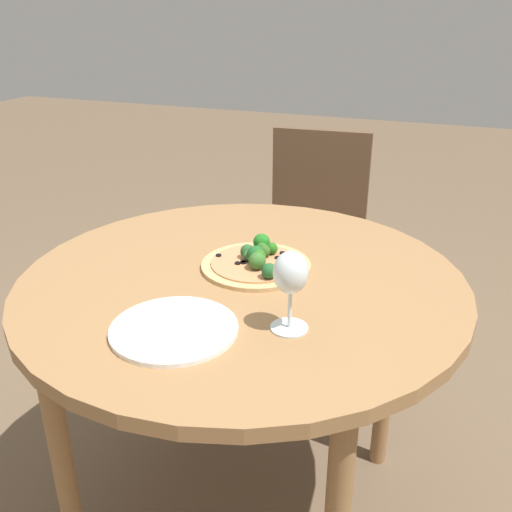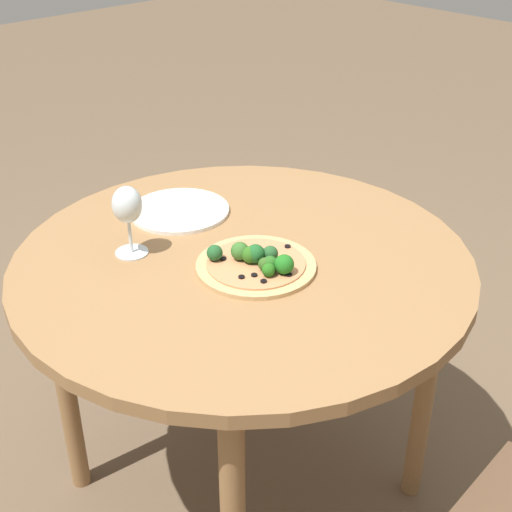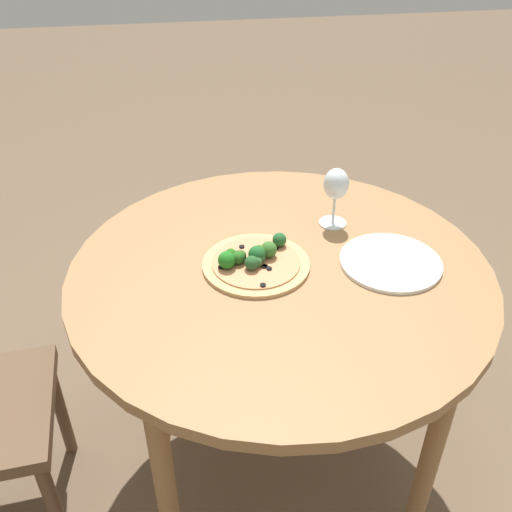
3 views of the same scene
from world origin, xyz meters
name	(u,v)px [view 3 (image 3 of 3)]	position (x,y,z in m)	size (l,w,h in m)	color
ground_plane	(275,452)	(0.00, 0.00, 0.00)	(12.00, 12.00, 0.00)	brown
dining_table	(280,291)	(0.00, 0.00, 0.67)	(1.06, 1.06, 0.75)	olive
pizza	(255,260)	(-0.01, -0.06, 0.76)	(0.27, 0.27, 0.06)	tan
wine_glass	(336,186)	(-0.18, 0.18, 0.86)	(0.08, 0.08, 0.17)	silver
plate_near	(391,262)	(0.03, 0.28, 0.75)	(0.25, 0.25, 0.01)	white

